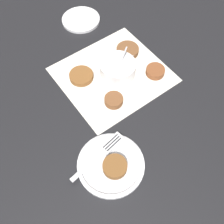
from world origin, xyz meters
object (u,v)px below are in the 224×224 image
Objects in this scene: serving_plate at (111,164)px; fritter_on_plate at (115,166)px; fork at (103,152)px; extra_saucer at (81,20)px; sauce_bowl at (118,69)px.

fritter_on_plate is at bearing -89.45° from serving_plate.
fork reaches higher than extra_saucer.
sauce_bowl is at bearing 49.04° from fritter_on_plate.
sauce_bowl reaches higher than fritter_on_plate.
serving_plate is 2.79× the size of fritter_on_plate.
fritter_on_plate is 0.35× the size of fork.
fork is at bearing 85.74° from serving_plate.
fork is at bearing 87.19° from fritter_on_plate.
sauce_bowl is 0.31m from serving_plate.
extra_saucer is (0.06, 0.29, -0.02)m from sauce_bowl.
sauce_bowl is 0.68× the size of fork.
fritter_on_plate is (0.00, -0.02, 0.02)m from serving_plate.
extra_saucer is at bearing 78.58° from sauce_bowl.
fritter_on_plate is at bearing -116.95° from extra_saucer.
serving_plate is 0.04m from fork.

